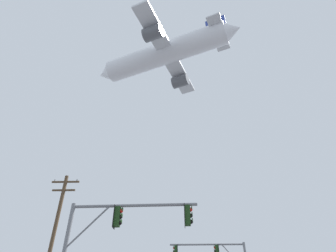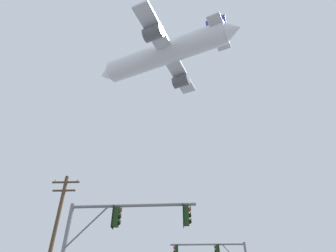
# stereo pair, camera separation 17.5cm
# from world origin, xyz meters

# --- Properties ---
(signal_pole_near) EXTENTS (6.10, 0.57, 5.83)m
(signal_pole_near) POSITION_xyz_m (-2.94, 8.11, 4.41)
(signal_pole_near) COLOR slate
(signal_pole_near) RESTS_ON ground
(utility_pole) EXTENTS (2.20, 0.28, 10.74)m
(utility_pole) POSITION_xyz_m (-8.89, 15.53, 5.68)
(utility_pole) COLOR brown
(utility_pole) RESTS_ON ground
(airplane) EXTENTS (25.34, 19.57, 7.13)m
(airplane) POSITION_xyz_m (-1.59, 26.54, 38.23)
(airplane) COLOR white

